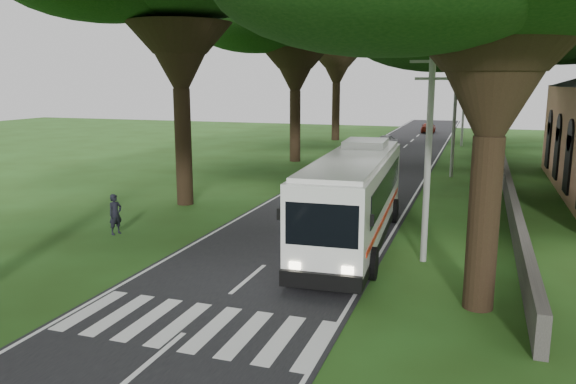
# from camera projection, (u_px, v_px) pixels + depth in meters

# --- Properties ---
(ground) EXTENTS (140.00, 140.00, 0.00)m
(ground) POSITION_uv_depth(u_px,v_px,m) (223.00, 301.00, 17.47)
(ground) COLOR #223F12
(ground) RESTS_ON ground
(road) EXTENTS (8.00, 120.00, 0.04)m
(road) POSITION_uv_depth(u_px,v_px,m) (372.00, 175.00, 40.67)
(road) COLOR black
(road) RESTS_ON ground
(crosswalk) EXTENTS (8.00, 3.00, 0.01)m
(crosswalk) POSITION_uv_depth(u_px,v_px,m) (193.00, 327.00, 15.62)
(crosswalk) COLOR silver
(crosswalk) RESTS_ON ground
(property_wall) EXTENTS (0.35, 50.00, 1.20)m
(property_wall) POSITION_uv_depth(u_px,v_px,m) (505.00, 176.00, 36.77)
(property_wall) COLOR #383533
(property_wall) RESTS_ON ground
(pole_near) EXTENTS (1.60, 0.24, 8.00)m
(pole_near) POSITION_uv_depth(u_px,v_px,m) (428.00, 152.00, 20.48)
(pole_near) COLOR gray
(pole_near) RESTS_ON ground
(pole_mid) EXTENTS (1.60, 0.24, 8.00)m
(pole_mid) POSITION_uv_depth(u_px,v_px,m) (454.00, 118.00, 39.04)
(pole_mid) COLOR gray
(pole_mid) RESTS_ON ground
(pole_far) EXTENTS (1.60, 0.24, 8.00)m
(pole_far) POSITION_uv_depth(u_px,v_px,m) (464.00, 106.00, 57.60)
(pole_far) COLOR gray
(pole_far) RESTS_ON ground
(tree_l_midb) EXTENTS (14.01, 14.01, 15.08)m
(tree_l_midb) POSITION_uv_depth(u_px,v_px,m) (295.00, 15.00, 45.36)
(tree_l_midb) COLOR black
(tree_l_midb) RESTS_ON ground
(tree_l_far) EXTENTS (14.18, 14.18, 16.28)m
(tree_l_far) POSITION_uv_depth(u_px,v_px,m) (337.00, 22.00, 62.15)
(tree_l_far) COLOR black
(tree_l_far) RESTS_ON ground
(tree_r_mida) EXTENTS (15.22, 15.22, 13.81)m
(tree_r_mida) POSITION_uv_depth(u_px,v_px,m) (502.00, 12.00, 31.44)
(tree_r_mida) COLOR black
(tree_r_mida) RESTS_ON ground
(tree_r_midb) EXTENTS (15.15, 15.15, 15.41)m
(tree_r_midb) POSITION_uv_depth(u_px,v_px,m) (491.00, 17.00, 48.00)
(tree_r_midb) COLOR black
(tree_r_midb) RESTS_ON ground
(tree_r_far) EXTENTS (14.39, 14.39, 14.82)m
(tree_r_far) POSITION_uv_depth(u_px,v_px,m) (498.00, 37.00, 64.47)
(tree_r_far) COLOR black
(tree_r_far) RESTS_ON ground
(coach_bus) EXTENTS (3.50, 12.78, 3.73)m
(coach_bus) POSITION_uv_depth(u_px,v_px,m) (354.00, 196.00, 23.31)
(coach_bus) COLOR white
(coach_bus) RESTS_ON ground
(distant_car_a) EXTENTS (2.14, 3.71, 1.19)m
(distant_car_a) POSITION_uv_depth(u_px,v_px,m) (387.00, 140.00, 58.37)
(distant_car_a) COLOR #B2B2B7
(distant_car_a) RESTS_ON road
(distant_car_c) EXTENTS (1.86, 4.32, 1.24)m
(distant_car_c) POSITION_uv_depth(u_px,v_px,m) (428.00, 128.00, 73.58)
(distant_car_c) COLOR maroon
(distant_car_c) RESTS_ON road
(pedestrian) EXTENTS (0.61, 0.76, 1.82)m
(pedestrian) POSITION_uv_depth(u_px,v_px,m) (115.00, 214.00, 24.87)
(pedestrian) COLOR black
(pedestrian) RESTS_ON ground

